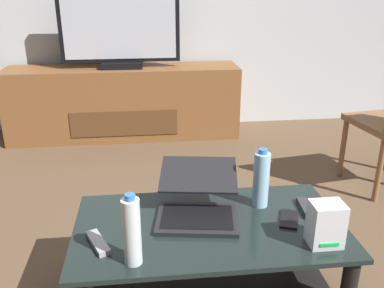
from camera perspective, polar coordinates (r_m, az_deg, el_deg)
The scene contains 10 objects.
coffee_table at distance 1.76m, azimuth 2.34°, elevation -14.26°, with size 1.07×0.59×0.38m.
media_cabinet at distance 3.68m, azimuth -9.25°, elevation 5.65°, with size 1.96×0.43×0.61m.
television at distance 3.54m, azimuth -9.86°, elevation 15.06°, with size 0.97×0.20×0.63m.
laptop at distance 1.74m, azimuth 0.76°, elevation -7.69°, with size 0.38×0.44×0.17m.
router_box at distance 1.61m, azimuth 17.88°, elevation -10.41°, with size 0.12×0.10×0.17m.
water_bottle_near at distance 1.79m, azimuth 9.46°, elevation -4.78°, with size 0.07×0.07×0.26m.
water_bottle_far at distance 1.44m, azimuth -8.25°, elevation -11.73°, with size 0.06×0.06×0.26m.
cell_phone at distance 1.76m, azimuth 13.16°, elevation -10.00°, with size 0.07×0.14×0.01m, color black.
tv_remote at distance 1.61m, azimuth -12.76°, elevation -13.06°, with size 0.04×0.16×0.02m, color #99999E.
soundbar_remote at distance 1.85m, azimuth 15.35°, elevation -8.44°, with size 0.04×0.16×0.02m, color #2D2D30.
Camera 1 is at (-0.21, -1.37, 1.29)m, focal length 38.91 mm.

